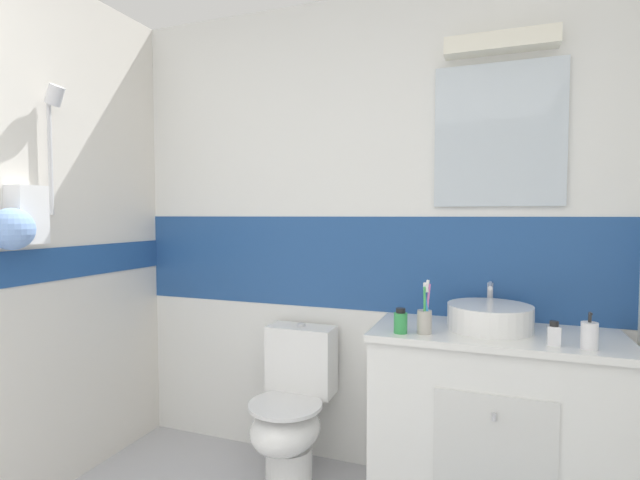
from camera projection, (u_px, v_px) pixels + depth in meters
The scene contains 8 objects.
wall_back_tiled at pixel (359, 233), 2.53m from camera, with size 3.20×0.20×2.50m.
vanity_cabinet at pixel (493, 426), 2.06m from camera, with size 1.05×0.51×0.85m.
sink_basin at pixel (490, 316), 2.07m from camera, with size 0.37×0.41×0.19m.
toilet at pixel (291, 409), 2.40m from camera, with size 0.37×0.50×0.78m.
toothbrush_cup at pixel (425, 319), 2.00m from camera, with size 0.06×0.06×0.23m.
soap_dispenser at pixel (589, 335), 1.76m from camera, with size 0.06×0.06×0.14m.
perfume_flask_small at pixel (554, 334), 1.82m from camera, with size 0.05×0.03×0.10m.
lotion_bottle_short at pixel (401, 322), 2.01m from camera, with size 0.06×0.06×0.11m.
Camera 1 is at (0.69, 0.00, 1.36)m, focal length 26.23 mm.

